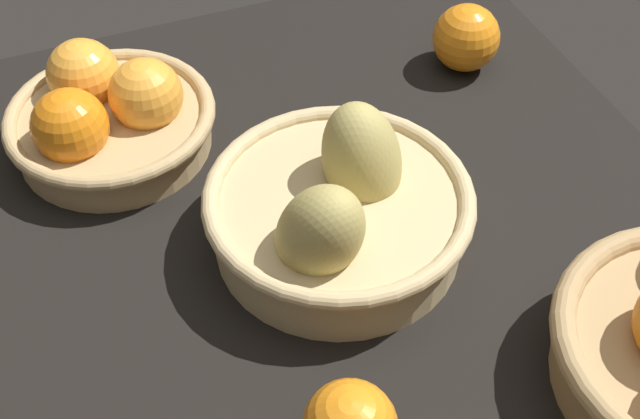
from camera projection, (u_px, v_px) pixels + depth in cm
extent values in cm
cube|color=black|center=(343.00, 260.00, 78.29)|extent=(84.00, 72.00, 3.00)
cylinder|color=tan|center=(113.00, 130.00, 85.66)|extent=(19.98, 19.98, 4.06)
torus|color=tan|center=(110.00, 115.00, 84.17)|extent=(21.57, 21.57, 1.59)
sphere|color=#F49E33|center=(83.00, 75.00, 85.85)|extent=(7.59, 7.59, 7.59)
sphere|color=#F49E33|center=(146.00, 95.00, 83.44)|extent=(7.59, 7.59, 7.59)
sphere|color=orange|center=(70.00, 126.00, 80.33)|extent=(7.59, 7.59, 7.59)
cylinder|color=tan|center=(338.00, 220.00, 75.91)|extent=(23.01, 23.01, 5.79)
torus|color=tan|center=(339.00, 198.00, 73.79)|extent=(24.67, 24.67, 1.66)
ellipsoid|color=tan|center=(320.00, 234.00, 68.66)|extent=(12.99, 11.59, 13.13)
ellipsoid|color=tan|center=(362.00, 160.00, 74.42)|extent=(11.95, 10.50, 12.91)
sphere|color=orange|center=(466.00, 38.00, 93.65)|extent=(7.69, 7.69, 7.69)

